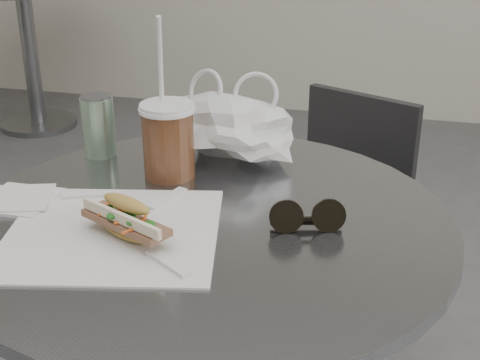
% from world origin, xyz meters
% --- Properties ---
extents(cafe_table, '(0.76, 0.76, 0.74)m').
position_xyz_m(cafe_table, '(0.00, 0.20, 0.47)').
color(cafe_table, slate).
rests_on(cafe_table, ground).
extents(bg_table, '(0.70, 0.70, 0.74)m').
position_xyz_m(bg_table, '(-1.60, 2.40, 0.47)').
color(bg_table, slate).
rests_on(bg_table, ground).
extents(chair_far, '(0.41, 0.43, 0.73)m').
position_xyz_m(chair_far, '(0.13, 0.81, 0.33)').
color(chair_far, '#2E2E31').
rests_on(chair_far, ground).
extents(sandwich_paper, '(0.36, 0.35, 0.00)m').
position_xyz_m(sandwich_paper, '(-0.12, 0.12, 0.74)').
color(sandwich_paper, white).
rests_on(sandwich_paper, cafe_table).
extents(banh_mi, '(0.19, 0.14, 0.06)m').
position_xyz_m(banh_mi, '(-0.09, 0.11, 0.77)').
color(banh_mi, tan).
rests_on(banh_mi, sandwich_paper).
extents(iced_coffee, '(0.10, 0.10, 0.28)m').
position_xyz_m(iced_coffee, '(-0.11, 0.34, 0.81)').
color(iced_coffee, brown).
rests_on(iced_coffee, cafe_table).
extents(sunglasses, '(0.11, 0.05, 0.05)m').
position_xyz_m(sunglasses, '(0.15, 0.19, 0.76)').
color(sunglasses, black).
rests_on(sunglasses, cafe_table).
extents(plastic_bag, '(0.26, 0.21, 0.12)m').
position_xyz_m(plastic_bag, '(-0.03, 0.44, 0.80)').
color(plastic_bag, silver).
rests_on(plastic_bag, cafe_table).
extents(napkin_stack, '(0.13, 0.13, 0.01)m').
position_xyz_m(napkin_stack, '(-0.31, 0.18, 0.74)').
color(napkin_stack, white).
rests_on(napkin_stack, cafe_table).
extents(drink_can, '(0.06, 0.06, 0.12)m').
position_xyz_m(drink_can, '(-0.27, 0.40, 0.80)').
color(drink_can, '#508A5A').
rests_on(drink_can, cafe_table).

